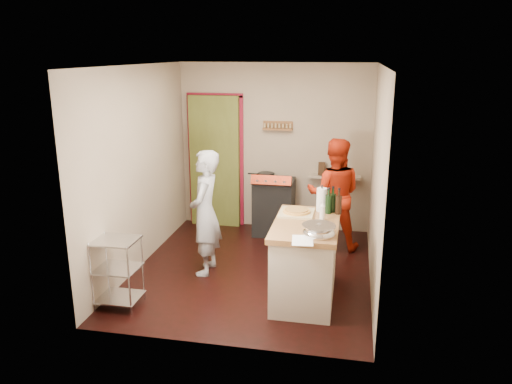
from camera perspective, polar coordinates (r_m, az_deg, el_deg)
floor at (r=6.60m, az=-0.40°, el=-8.92°), size 3.50×3.50×0.00m
back_wall at (r=8.04m, az=-2.35°, el=4.11°), size 3.00×0.44×2.60m
left_wall at (r=6.62m, az=-13.26°, el=2.66°), size 0.04×3.50×2.60m
right_wall at (r=6.05m, az=13.63°, el=1.41°), size 0.04×3.50×2.60m
ceiling at (r=5.99m, az=-0.45°, el=14.38°), size 3.00×3.50×0.02m
stove at (r=7.74m, az=2.05°, el=-1.57°), size 0.60×0.63×1.00m
wire_shelving at (r=5.78m, az=-15.58°, el=-8.51°), size 0.48×0.40×0.80m
island at (r=5.75m, az=5.69°, el=-7.56°), size 0.74×1.33×1.23m
person_stripe at (r=6.30m, az=-5.83°, el=-2.40°), size 0.40×0.59×1.60m
person_red at (r=7.15m, az=8.90°, el=-0.26°), size 0.79×0.62×1.61m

